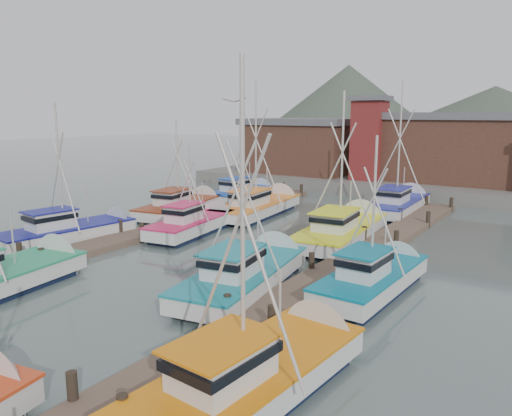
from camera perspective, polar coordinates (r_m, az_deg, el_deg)
The scene contains 19 objects.
ground at distance 25.00m, azimuth -11.61°, elevation -8.19°, with size 260.00×260.00×0.00m, color #51625E.
dock_left at distance 32.53m, azimuth -15.30°, elevation -3.51°, with size 2.30×46.00×1.50m.
dock_right at distance 24.15m, azimuth 7.42°, elevation -8.21°, with size 2.30×46.00×1.50m.
quay at distance 56.62m, azimuth 15.93°, elevation 2.85°, with size 44.00×16.00×1.20m, color slate.
shed_left at distance 58.72m, azimuth 5.18°, elevation 7.16°, with size 12.72×8.48×6.20m.
shed_center at distance 54.72m, azimuth 22.17°, elevation 6.51°, with size 14.84×9.54×6.90m.
lookout_tower at distance 53.07m, azimuth 12.79°, elevation 7.86°, with size 3.60×3.60×8.50m.
distant_hills at distance 142.46m, azimuth 21.72°, elevation 6.83°, with size 175.00×140.00×42.00m.
boat_5 at distance 23.51m, azimuth -0.83°, elevation -7.44°, with size 4.50×9.96×9.54m.
boat_6 at distance 33.60m, azimuth -20.02°, elevation -2.50°, with size 3.87×9.20×9.41m.
boat_7 at distance 15.13m, azimuth 0.40°, elevation -18.29°, with size 4.13×9.37×10.28m.
boat_8 at distance 34.08m, azimuth -6.89°, elevation -1.75°, with size 3.70×8.61×6.83m.
boat_9 at distance 32.47m, azimuth 10.02°, elevation -2.45°, with size 4.26×10.74×10.35m.
boat_10 at distance 40.45m, azimuth -8.27°, elevation 0.22°, with size 4.38×9.72×8.34m.
boat_11 at distance 23.62m, azimuth 13.58°, elevation -7.68°, with size 3.20×8.39×7.79m.
boat_12 at distance 40.10m, azimuth 0.52°, elevation 0.25°, with size 4.60×10.71×11.52m.
boat_13 at distance 42.71m, azimuth 16.03°, elevation 0.48°, with size 4.54×10.10×11.41m.
boat_14 at distance 46.53m, azimuth -1.38°, elevation 1.71°, with size 3.23×8.61×7.71m.
gull_far at distance 27.06m, azimuth -2.55°, elevation 12.16°, with size 1.55×0.63×0.24m.
Camera 1 is at (16.97, -16.50, 8.05)m, focal length 35.00 mm.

